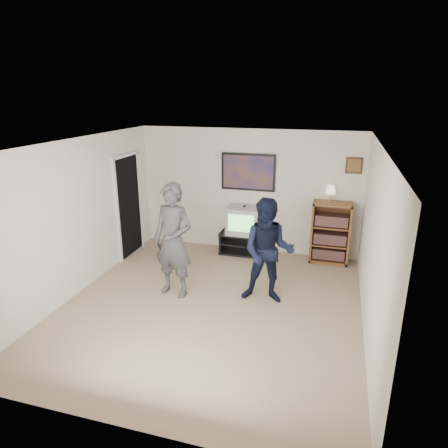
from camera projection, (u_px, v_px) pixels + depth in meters
The scene contains 13 objects.
room_shell at pixel (217, 223), 6.14m from camera, with size 4.51×5.00×2.51m.
media_stand at pixel (242, 243), 8.20m from camera, with size 0.89×0.50×0.44m.
crt_television at pixel (244, 220), 8.03m from camera, with size 0.65×0.55×0.55m, color #ACACA7, non-canonical shape.
bookshelf at pixel (330, 233), 7.67m from camera, with size 0.73×0.42×1.20m, color brown, non-canonical shape.
table_lamp at pixel (330, 194), 7.47m from camera, with size 0.20×0.20×0.32m, color #FFDDC1, non-canonical shape.
person_tall at pixel (173, 241), 6.33m from camera, with size 0.68×0.45×1.86m, color #3B3B3F.
person_short at pixel (268, 251), 6.14m from camera, with size 0.82×0.64×1.68m, color black.
controller_left at pixel (179, 221), 6.39m from camera, with size 0.03×0.11×0.03m, color white.
controller_right at pixel (273, 228), 6.28m from camera, with size 0.04×0.12×0.04m, color white.
poster at pixel (248, 172), 7.96m from camera, with size 1.10×0.03×0.75m, color black.
air_vent at pixel (222, 156), 8.01m from camera, with size 0.28×0.02×0.14m, color white.
small_picture at pixel (354, 165), 7.37m from camera, with size 0.30×0.03×0.30m, color #321D10.
doorway at pixel (128, 206), 7.95m from camera, with size 0.03×0.85×2.00m, color black.
Camera 1 is at (1.71, -5.23, 3.18)m, focal length 32.00 mm.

